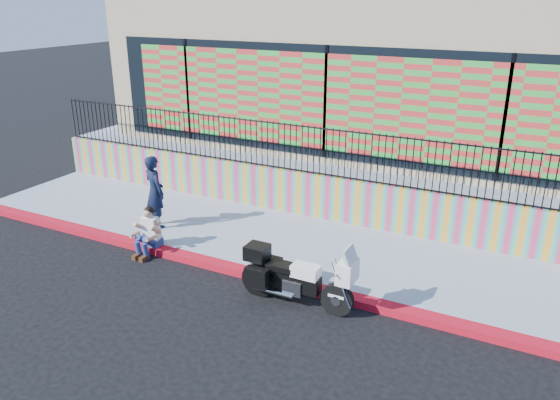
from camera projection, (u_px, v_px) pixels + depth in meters
The scene contains 10 objects.
ground at pixel (243, 275), 11.18m from camera, with size 90.00×90.00×0.00m, color black.
red_curb at pixel (243, 272), 11.15m from camera, with size 16.00×0.30×0.15m, color #A80C26.
sidewalk at pixel (280, 241), 12.52m from camera, with size 16.00×3.00×0.15m, color #929AB0.
mural_wall at pixel (309, 194), 13.63m from camera, with size 16.00×0.20×1.10m, color #D83865.
metal_fence at pixel (310, 150), 13.22m from camera, with size 15.80×0.04×1.20m, color black, non-canonical shape.
elevated_platform at pixel (373, 149), 17.90m from camera, with size 16.00×10.00×1.25m, color #929AB0.
storefront_building at pixel (376, 68), 16.79m from camera, with size 14.00×8.06×4.00m.
police_motorcycle at pixel (295, 276), 9.95m from camera, with size 2.19×0.72×1.36m.
police_officer at pixel (155, 192), 12.86m from camera, with size 0.64×0.42×1.75m, color black.
seated_man at pixel (147, 236), 11.89m from camera, with size 0.54×0.71×1.06m.
Camera 1 is at (5.20, -8.47, 5.39)m, focal length 35.00 mm.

